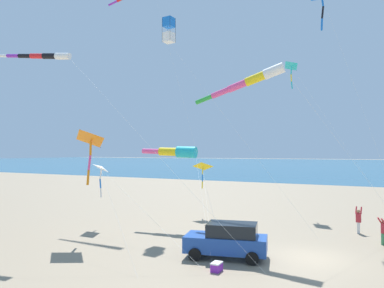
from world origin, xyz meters
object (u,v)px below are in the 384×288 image
object	(u,v)px
parked_car	(228,240)
kite_windsock_yellow_midlevel	(41,56)
kite_delta_checkered_midright	(203,167)
kite_box_green_low_center	(169,30)
kite_delta_black_fish_shape	(292,66)
person_adult_flyer	(358,219)
person_child_grey_jacket	(384,230)
cooler_box	(217,267)
kite_delta_striped_overhead	(102,169)
kite_windsock_red_high_left	(177,152)
kite_delta_rainbow_low_near	(92,139)
kite_windsock_long_streamer_left	(250,81)

from	to	relation	value
parked_car	kite_windsock_yellow_midlevel	xyz separation A→B (m)	(1.25, -12.86, 11.12)
kite_delta_checkered_midright	kite_box_green_low_center	size ratio (longest dim) A/B	0.61
kite_box_green_low_center	kite_delta_black_fish_shape	world-z (taller)	kite_box_green_low_center
person_adult_flyer	person_child_grey_jacket	distance (m)	3.08
cooler_box	kite_box_green_low_center	distance (m)	20.64
kite_delta_striped_overhead	kite_windsock_red_high_left	bearing A→B (deg)	120.73
kite_delta_black_fish_shape	cooler_box	bearing A→B (deg)	1.75
cooler_box	kite_delta_black_fish_shape	world-z (taller)	kite_delta_black_fish_shape
cooler_box	person_adult_flyer	bearing A→B (deg)	154.33
kite_delta_black_fish_shape	person_child_grey_jacket	bearing A→B (deg)	33.47
parked_car	kite_windsock_red_high_left	bearing A→B (deg)	-132.75
person_adult_flyer	kite_delta_checkered_midright	world-z (taller)	kite_delta_checkered_midright
cooler_box	kite_delta_striped_overhead	distance (m)	13.57
kite_box_green_low_center	kite_windsock_red_high_left	distance (m)	10.63
kite_delta_rainbow_low_near	kite_delta_striped_overhead	xyz separation A→B (m)	(-3.35, -2.06, -2.09)
kite_delta_rainbow_low_near	kite_box_green_low_center	xyz separation A→B (m)	(-8.10, 0.98, 9.50)
parked_car	kite_windsock_long_streamer_left	bearing A→B (deg)	-179.11
cooler_box	kite_windsock_red_high_left	bearing A→B (deg)	-140.28
kite_delta_rainbow_low_near	person_child_grey_jacket	bearing A→B (deg)	112.58
kite_windsock_yellow_midlevel	kite_box_green_low_center	distance (m)	10.91
kite_delta_black_fish_shape	kite_box_green_low_center	bearing A→B (deg)	-37.31
parked_car	kite_delta_rainbow_low_near	world-z (taller)	kite_delta_rainbow_low_near
person_adult_flyer	kite_delta_striped_overhead	world-z (taller)	kite_delta_striped_overhead
person_adult_flyer	kite_delta_rainbow_low_near	size ratio (longest dim) A/B	0.22
cooler_box	kite_windsock_red_high_left	size ratio (longest dim) A/B	0.07
kite_delta_striped_overhead	kite_windsock_yellow_midlevel	bearing A→B (deg)	-18.03
kite_windsock_long_streamer_left	kite_windsock_yellow_midlevel	xyz separation A→B (m)	(5.42, -12.80, 1.87)
kite_delta_checkered_midright	kite_delta_black_fish_shape	distance (m)	14.08
person_adult_flyer	kite_delta_black_fish_shape	xyz separation A→B (m)	(-9.01, -6.27, 13.26)
kite_box_green_low_center	kite_windsock_yellow_midlevel	bearing A→B (deg)	-26.04
kite_windsock_long_streamer_left	cooler_box	bearing A→B (deg)	3.51
kite_windsock_red_high_left	kite_box_green_low_center	bearing A→B (deg)	-135.28
parked_car	kite_delta_black_fish_shape	distance (m)	22.79
kite_windsock_red_high_left	kite_delta_checkered_midright	bearing A→B (deg)	179.37
parked_car	kite_delta_striped_overhead	distance (m)	12.33
kite_box_green_low_center	kite_delta_striped_overhead	bearing A→B (deg)	-32.62
cooler_box	kite_delta_striped_overhead	size ratio (longest dim) A/B	0.05
parked_car	kite_windsock_long_streamer_left	size ratio (longest dim) A/B	0.36
kite_box_green_low_center	kite_delta_black_fish_shape	size ratio (longest dim) A/B	1.15
person_adult_flyer	cooler_box	bearing A→B (deg)	-25.67
parked_car	person_child_grey_jacket	world-z (taller)	parked_car
person_child_grey_jacket	kite_delta_rainbow_low_near	distance (m)	19.03
kite_delta_rainbow_low_near	kite_delta_black_fish_shape	distance (m)	22.20
kite_windsock_yellow_midlevel	kite_box_green_low_center	size ratio (longest dim) A/B	1.14
kite_windsock_yellow_midlevel	kite_delta_striped_overhead	size ratio (longest dim) A/B	1.63
person_adult_flyer	kite_delta_rainbow_low_near	world-z (taller)	kite_delta_rainbow_low_near
person_child_grey_jacket	kite_delta_black_fish_shape	bearing A→B (deg)	-146.53
person_child_grey_jacket	kite_delta_striped_overhead	bearing A→B (deg)	-79.09
kite_delta_rainbow_low_near	kite_windsock_red_high_left	xyz separation A→B (m)	(-6.25, 2.82, -0.81)
kite_box_green_low_center	kite_delta_striped_overhead	size ratio (longest dim) A/B	1.43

